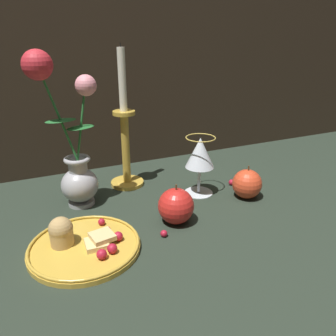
{
  "coord_description": "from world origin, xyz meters",
  "views": [
    {
      "loc": [
        -0.28,
        -0.66,
        0.39
      ],
      "look_at": [
        0.02,
        0.0,
        0.1
      ],
      "focal_mm": 35.0,
      "sensor_mm": 36.0,
      "label": 1
    }
  ],
  "objects_px": {
    "plate_with_pastries": "(82,243)",
    "wine_glass": "(200,155)",
    "candlestick": "(125,141)",
    "apple_beside_vase": "(247,184)",
    "apple_near_glass": "(176,206)",
    "vase": "(73,153)"
  },
  "relations": [
    {
      "from": "plate_with_pastries",
      "to": "apple_near_glass",
      "type": "distance_m",
      "value": 0.22
    },
    {
      "from": "plate_with_pastries",
      "to": "wine_glass",
      "type": "relative_size",
      "value": 1.4
    },
    {
      "from": "candlestick",
      "to": "apple_near_glass",
      "type": "xyz_separation_m",
      "value": [
        0.04,
        -0.24,
        -0.09
      ]
    },
    {
      "from": "vase",
      "to": "plate_with_pastries",
      "type": "relative_size",
      "value": 1.69
    },
    {
      "from": "candlestick",
      "to": "apple_near_glass",
      "type": "distance_m",
      "value": 0.26
    },
    {
      "from": "vase",
      "to": "candlestick",
      "type": "height_order",
      "value": "candlestick"
    },
    {
      "from": "wine_glass",
      "to": "apple_beside_vase",
      "type": "relative_size",
      "value": 1.77
    },
    {
      "from": "candlestick",
      "to": "apple_beside_vase",
      "type": "relative_size",
      "value": 4.29
    },
    {
      "from": "vase",
      "to": "wine_glass",
      "type": "bearing_deg",
      "value": -11.44
    },
    {
      "from": "wine_glass",
      "to": "candlestick",
      "type": "xyz_separation_m",
      "value": [
        -0.16,
        0.13,
        0.02
      ]
    },
    {
      "from": "plate_with_pastries",
      "to": "wine_glass",
      "type": "distance_m",
      "value": 0.37
    },
    {
      "from": "plate_with_pastries",
      "to": "apple_near_glass",
      "type": "height_order",
      "value": "apple_near_glass"
    },
    {
      "from": "candlestick",
      "to": "vase",
      "type": "bearing_deg",
      "value": -155.04
    },
    {
      "from": "plate_with_pastries",
      "to": "candlestick",
      "type": "distance_m",
      "value": 0.33
    },
    {
      "from": "plate_with_pastries",
      "to": "candlestick",
      "type": "relative_size",
      "value": 0.58
    },
    {
      "from": "wine_glass",
      "to": "candlestick",
      "type": "bearing_deg",
      "value": 140.15
    },
    {
      "from": "plate_with_pastries",
      "to": "wine_glass",
      "type": "bearing_deg",
      "value": 20.81
    },
    {
      "from": "candlestick",
      "to": "apple_near_glass",
      "type": "relative_size",
      "value": 4.05
    },
    {
      "from": "apple_beside_vase",
      "to": "apple_near_glass",
      "type": "xyz_separation_m",
      "value": [
        -0.22,
        -0.04,
        0.0
      ]
    },
    {
      "from": "plate_with_pastries",
      "to": "candlestick",
      "type": "xyz_separation_m",
      "value": [
        0.18,
        0.26,
        0.11
      ]
    },
    {
      "from": "candlestick",
      "to": "apple_beside_vase",
      "type": "height_order",
      "value": "candlestick"
    },
    {
      "from": "plate_with_pastries",
      "to": "apple_near_glass",
      "type": "relative_size",
      "value": 2.35
    }
  ]
}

